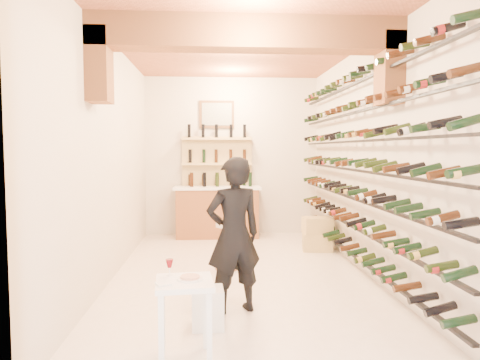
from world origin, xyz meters
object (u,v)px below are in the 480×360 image
(back_counter, at_px, (217,210))
(person, at_px, (234,235))
(chrome_barstool, at_px, (227,243))
(crate_lower, at_px, (317,242))
(tasting_table, at_px, (184,295))
(white_stool, at_px, (208,308))
(wine_rack, at_px, (351,163))

(back_counter, bearing_deg, person, -88.18)
(chrome_barstool, relative_size, crate_lower, 1.42)
(tasting_table, bearing_deg, back_counter, 80.80)
(tasting_table, xyz_separation_m, chrome_barstool, (0.45, 2.63, -0.14))
(white_stool, bearing_deg, chrome_barstool, 82.39)
(wine_rack, height_order, back_counter, wine_rack)
(wine_rack, relative_size, tasting_table, 7.02)
(back_counter, bearing_deg, tasting_table, -93.75)
(wine_rack, bearing_deg, back_counter, 124.66)
(back_counter, relative_size, person, 1.02)
(person, distance_m, chrome_barstool, 1.63)
(tasting_table, height_order, crate_lower, tasting_table)
(wine_rack, distance_m, person, 2.29)
(back_counter, distance_m, crate_lower, 2.16)
(back_counter, bearing_deg, crate_lower, -37.04)
(tasting_table, bearing_deg, white_stool, 69.03)
(person, xyz_separation_m, crate_lower, (1.57, 2.72, -0.68))
(tasting_table, distance_m, crate_lower, 4.30)
(person, bearing_deg, back_counter, -106.63)
(back_counter, height_order, tasting_table, back_counter)
(back_counter, distance_m, white_stool, 4.42)
(person, xyz_separation_m, chrome_barstool, (-0.01, 1.58, -0.42))
(chrome_barstool, bearing_deg, back_counter, 92.69)
(chrome_barstool, distance_m, crate_lower, 1.97)
(wine_rack, relative_size, crate_lower, 11.51)
(white_stool, xyz_separation_m, person, (0.28, 0.40, 0.64))
(wine_rack, xyz_separation_m, crate_lower, (-0.13, 1.37, -1.40))
(wine_rack, bearing_deg, white_stool, -138.45)
(crate_lower, bearing_deg, tasting_table, -118.29)
(white_stool, distance_m, person, 0.80)
(back_counter, xyz_separation_m, white_stool, (-0.15, -4.40, -0.34))
(white_stool, relative_size, chrome_barstool, 0.55)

